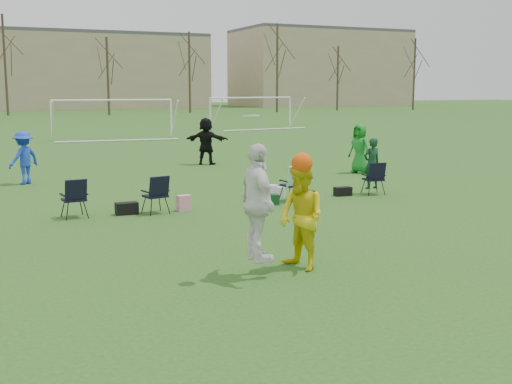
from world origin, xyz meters
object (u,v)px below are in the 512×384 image
fielder_green_far (360,149)px  center_contest (281,209)px  goal_right (252,104)px  fielder_black (206,141)px  goal_mid (113,108)px  fielder_blue (24,158)px

fielder_green_far → center_contest: (-8.46, -10.56, 0.19)m
fielder_green_far → goal_right: 26.87m
fielder_black → fielder_green_far: bearing=166.5°
goal_mid → fielder_blue: bearing=-106.3°
goal_right → goal_mid: bearing=-161.4°
fielder_green_far → fielder_black: bearing=-153.3°
goal_mid → goal_right: (12.00, 6.00, 0.00)m
fielder_green_far → center_contest: size_ratio=0.67×
goal_mid → goal_right: same height
fielder_blue → goal_mid: goal_mid is taller
fielder_black → goal_mid: bearing=-52.2°
center_contest → goal_mid: 30.69m
fielder_green_far → fielder_black: 6.49m
fielder_blue → goal_mid: size_ratio=0.24×
fielder_green_far → goal_mid: 20.57m
fielder_black → center_contest: 15.98m
goal_right → fielder_green_far: bearing=-113.1°
fielder_black → center_contest: center_contest is taller
center_contest → goal_right: (15.45, 36.49, 0.83)m
fielder_black → goal_mid: 15.11m
fielder_blue → fielder_green_far: (11.62, -2.09, 0.04)m
fielder_green_far → fielder_black: size_ratio=0.94×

